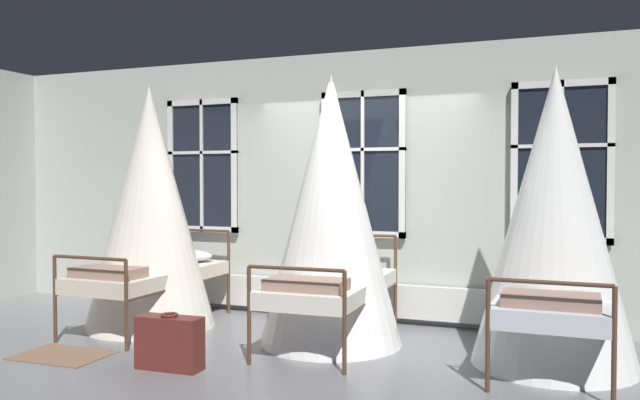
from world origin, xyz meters
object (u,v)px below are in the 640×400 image
Objects in this scene: cot_first at (150,210)px; suitcase_dark at (170,343)px; cot_second at (331,214)px; cot_third at (554,221)px.

cot_first is 1.97m from suitcase_dark.
cot_first is at bearing 89.19° from cot_second.
cot_first reaches higher than cot_third.
cot_first is 1.02× the size of cot_third.
cot_second is 1.02× the size of cot_third.
cot_second reaches higher than suitcase_dark.
cot_second is (2.06, 0.03, 0.00)m from cot_first.
suitcase_dark is at bearing -137.86° from cot_first.
cot_third is at bearing -92.02° from cot_second.
cot_third is (4.07, 0.02, -0.02)m from cot_first.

